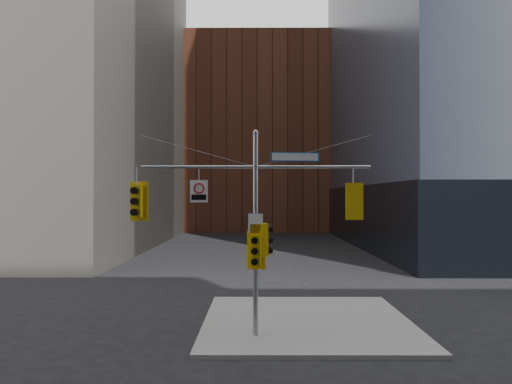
{
  "coord_description": "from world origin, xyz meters",
  "views": [
    {
      "loc": [
        0.08,
        -13.88,
        4.97
      ],
      "look_at": [
        0.02,
        2.0,
        5.12
      ],
      "focal_mm": 32.0,
      "sensor_mm": 36.0,
      "label": 1
    }
  ],
  "objects_px": {
    "street_sign_blade": "(295,157)",
    "traffic_light_pole_front": "(256,250)",
    "traffic_light_east_arm": "(353,201)",
    "traffic_light_west_arm": "(137,201)",
    "signal_assembly": "(256,212)",
    "regulatory_sign_arm": "(199,191)",
    "traffic_light_pole_side": "(265,240)"
  },
  "relations": [
    {
      "from": "regulatory_sign_arm",
      "to": "traffic_light_pole_front",
      "type": "bearing_deg",
      "value": -4.27
    },
    {
      "from": "signal_assembly",
      "to": "traffic_light_west_arm",
      "type": "height_order",
      "value": "signal_assembly"
    },
    {
      "from": "traffic_light_west_arm",
      "to": "traffic_light_pole_front",
      "type": "relative_size",
      "value": 1.04
    },
    {
      "from": "traffic_light_east_arm",
      "to": "traffic_light_pole_front",
      "type": "height_order",
      "value": "traffic_light_east_arm"
    },
    {
      "from": "traffic_light_east_arm",
      "to": "traffic_light_pole_front",
      "type": "distance_m",
      "value": 3.81
    },
    {
      "from": "traffic_light_east_arm",
      "to": "regulatory_sign_arm",
      "type": "height_order",
      "value": "regulatory_sign_arm"
    },
    {
      "from": "traffic_light_pole_side",
      "to": "regulatory_sign_arm",
      "type": "relative_size",
      "value": 1.47
    },
    {
      "from": "traffic_light_pole_side",
      "to": "street_sign_blade",
      "type": "relative_size",
      "value": 0.66
    },
    {
      "from": "signal_assembly",
      "to": "street_sign_blade",
      "type": "xyz_separation_m",
      "value": [
        1.38,
        0.0,
        1.93
      ]
    },
    {
      "from": "traffic_light_east_arm",
      "to": "traffic_light_west_arm",
      "type": "bearing_deg",
      "value": -1.58
    },
    {
      "from": "traffic_light_west_arm",
      "to": "traffic_light_pole_front",
      "type": "bearing_deg",
      "value": 5.53
    },
    {
      "from": "traffic_light_east_arm",
      "to": "traffic_light_pole_side",
      "type": "distance_m",
      "value": 3.36
    },
    {
      "from": "traffic_light_west_arm",
      "to": "traffic_light_east_arm",
      "type": "bearing_deg",
      "value": 9.3
    },
    {
      "from": "street_sign_blade",
      "to": "traffic_light_pole_front",
      "type": "bearing_deg",
      "value": -174.56
    },
    {
      "from": "signal_assembly",
      "to": "traffic_light_pole_front",
      "type": "distance_m",
      "value": 1.32
    },
    {
      "from": "signal_assembly",
      "to": "traffic_light_west_arm",
      "type": "relative_size",
      "value": 5.75
    },
    {
      "from": "traffic_light_west_arm",
      "to": "traffic_light_pole_side",
      "type": "distance_m",
      "value": 4.67
    },
    {
      "from": "traffic_light_west_arm",
      "to": "traffic_light_pole_front",
      "type": "height_order",
      "value": "traffic_light_west_arm"
    },
    {
      "from": "traffic_light_west_arm",
      "to": "traffic_light_pole_front",
      "type": "distance_m",
      "value": 4.48
    },
    {
      "from": "signal_assembly",
      "to": "regulatory_sign_arm",
      "type": "relative_size",
      "value": 10.3
    },
    {
      "from": "street_sign_blade",
      "to": "regulatory_sign_arm",
      "type": "distance_m",
      "value": 3.56
    },
    {
      "from": "traffic_light_pole_front",
      "to": "signal_assembly",
      "type": "bearing_deg",
      "value": 98.3
    },
    {
      "from": "traffic_light_west_arm",
      "to": "regulatory_sign_arm",
      "type": "distance_m",
      "value": 2.2
    },
    {
      "from": "signal_assembly",
      "to": "street_sign_blade",
      "type": "bearing_deg",
      "value": 0.13
    },
    {
      "from": "street_sign_blade",
      "to": "traffic_light_east_arm",
      "type": "bearing_deg",
      "value": -5.67
    },
    {
      "from": "traffic_light_pole_side",
      "to": "regulatory_sign_arm",
      "type": "distance_m",
      "value": 2.87
    },
    {
      "from": "traffic_light_west_arm",
      "to": "street_sign_blade",
      "type": "distance_m",
      "value": 5.74
    },
    {
      "from": "traffic_light_pole_side",
      "to": "traffic_light_east_arm",
      "type": "bearing_deg",
      "value": -102.54
    },
    {
      "from": "traffic_light_east_arm",
      "to": "street_sign_blade",
      "type": "distance_m",
      "value": 2.55
    },
    {
      "from": "traffic_light_pole_side",
      "to": "traffic_light_pole_front",
      "type": "distance_m",
      "value": 0.55
    },
    {
      "from": "traffic_light_pole_front",
      "to": "street_sign_blade",
      "type": "relative_size",
      "value": 0.78
    },
    {
      "from": "traffic_light_pole_side",
      "to": "regulatory_sign_arm",
      "type": "bearing_deg",
      "value": 78.7
    }
  ]
}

